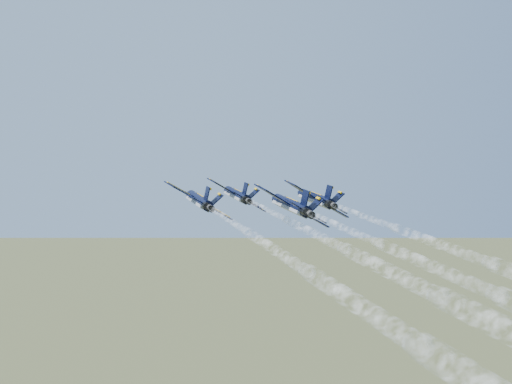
{
  "coord_description": "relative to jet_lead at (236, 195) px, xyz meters",
  "views": [
    {
      "loc": [
        -14.07,
        -111.85,
        114.45
      ],
      "look_at": [
        2.89,
        -1.55,
        108.85
      ],
      "focal_mm": 50.0,
      "sensor_mm": 36.0,
      "label": 1
    }
  ],
  "objects": [
    {
      "name": "jet_slot",
      "position": [
        3.98,
        -27.1,
        0.0
      ],
      "size": [
        10.63,
        15.71,
        5.98
      ],
      "rotation": [
        0.0,
        0.52,
        0.16
      ],
      "color": "black"
    },
    {
      "name": "jet_left",
      "position": [
        -7.55,
        -14.59,
        0.0
      ],
      "size": [
        10.63,
        15.71,
        5.98
      ],
      "rotation": [
        0.0,
        0.52,
        0.16
      ],
      "color": "black"
    },
    {
      "name": "jet_lead",
      "position": [
        0.0,
        0.0,
        0.0
      ],
      "size": [
        10.63,
        15.71,
        5.98
      ],
      "rotation": [
        0.0,
        0.52,
        0.16
      ],
      "color": "black"
    },
    {
      "name": "smoke_trail_left",
      "position": [
        1.78,
        -72.68,
        0.03
      ],
      "size": [
        14.51,
        79.24,
        2.63
      ],
      "rotation": [
        0.0,
        0.52,
        0.16
      ],
      "color": "white"
    },
    {
      "name": "smoke_trail_lead",
      "position": [
        9.32,
        -58.09,
        0.03
      ],
      "size": [
        14.51,
        79.24,
        2.63
      ],
      "rotation": [
        0.0,
        0.52,
        0.16
      ],
      "color": "white"
    },
    {
      "name": "jet_right",
      "position": [
        10.91,
        -12.49,
        0.0
      ],
      "size": [
        10.63,
        15.71,
        5.98
      ],
      "rotation": [
        0.0,
        0.52,
        0.16
      ],
      "color": "black"
    }
  ]
}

